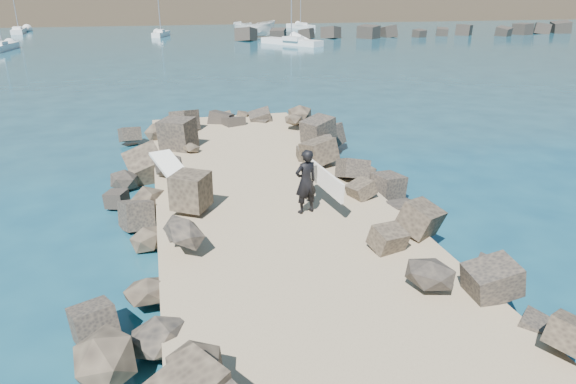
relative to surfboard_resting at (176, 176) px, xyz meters
name	(u,v)px	position (x,y,z in m)	size (l,w,h in m)	color
ground	(278,232)	(2.42, -2.08, -1.04)	(800.00, 800.00, 0.00)	#0F384C
jetty	(299,259)	(2.42, -4.08, -0.74)	(6.00, 26.00, 0.60)	#8C7759
riprap_left	(163,256)	(-0.48, -3.58, -0.54)	(2.60, 22.00, 1.00)	black
riprap_right	(410,227)	(5.32, -3.58, -0.54)	(2.60, 22.00, 1.00)	black
breakwater_secondary	(433,32)	(37.42, 52.92, -0.44)	(52.00, 4.00, 1.20)	black
surfboard_resting	(176,176)	(0.00, 0.00, 0.00)	(0.62, 2.49, 0.08)	white
boat_imported	(254,29)	(13.32, 57.79, 0.08)	(2.19, 5.83, 2.25)	silver
surfer_with_board	(308,181)	(3.13, -2.31, 0.39)	(0.99, 2.02, 1.64)	black
sailboat_b	(161,34)	(1.07, 62.37, -0.69)	(2.66, 5.43, 6.60)	silver
sailboat_a	(2,47)	(-15.58, 47.89, -0.69)	(2.05, 6.30, 7.56)	silver
sailboat_d	(301,26)	(24.39, 73.96, -0.69)	(3.55, 6.69, 7.99)	silver
sailboat_c	(292,42)	(15.56, 46.44, -0.69)	(6.08, 7.77, 9.74)	silver
sailboat_e	(19,31)	(-19.44, 74.18, -0.69)	(2.24, 7.12, 8.45)	silver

